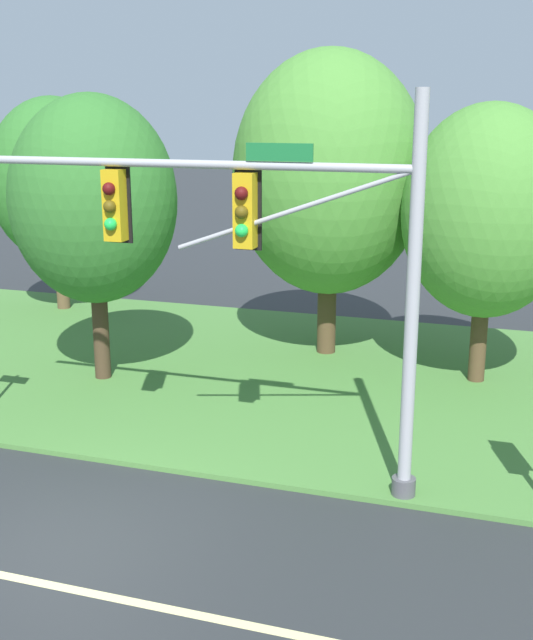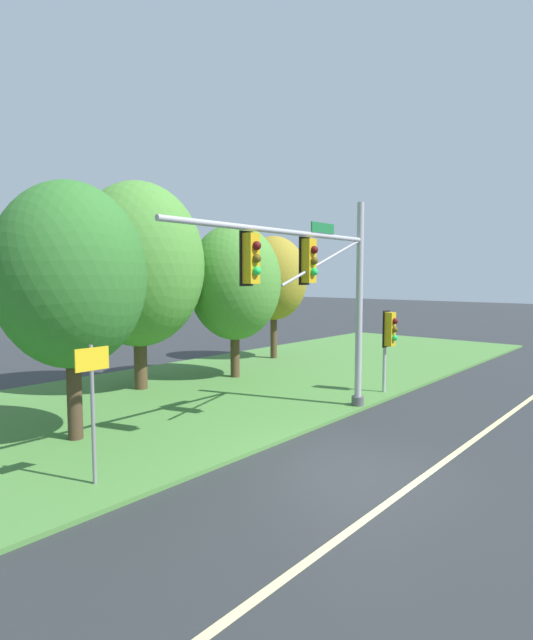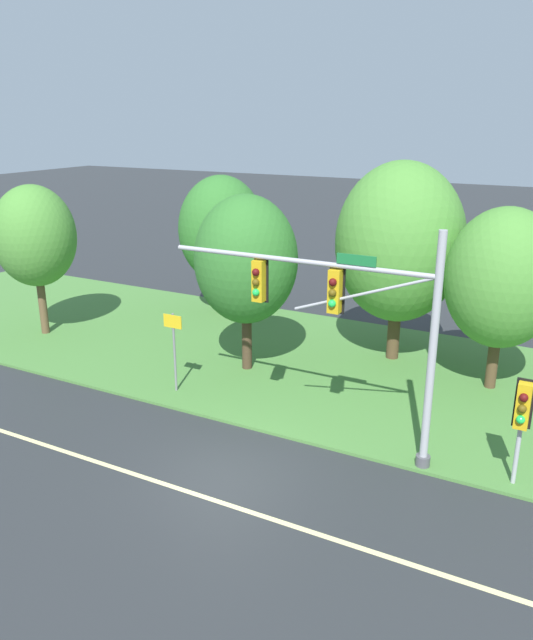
{
  "view_description": "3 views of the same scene",
  "coord_description": "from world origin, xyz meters",
  "px_view_note": "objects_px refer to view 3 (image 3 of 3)",
  "views": [
    {
      "loc": [
        6.29,
        -9.54,
        6.39
      ],
      "look_at": [
        1.86,
        4.14,
        2.55
      ],
      "focal_mm": 45.0,
      "sensor_mm": 36.0,
      "label": 1
    },
    {
      "loc": [
        -9.42,
        -5.42,
        4.29
      ],
      "look_at": [
        0.99,
        3.54,
        3.11
      ],
      "focal_mm": 28.0,
      "sensor_mm": 36.0,
      "label": 2
    },
    {
      "loc": [
        7.99,
        -12.61,
        9.35
      ],
      "look_at": [
        -0.6,
        3.55,
        3.3
      ],
      "focal_mm": 35.0,
      "sensor_mm": 36.0,
      "label": 3
    }
  ],
  "objects_px": {
    "route_sign_post": "(174,342)",
    "tree_mid_verge": "(400,243)",
    "tree_left_of_mast": "(222,230)",
    "tree_tall_centre": "(503,279)",
    "traffic_signal_mast": "(351,314)",
    "tree_behind_signpost": "(246,260)",
    "pedestrian_signal_near_kerb": "(522,412)",
    "tree_nearest_road": "(35,236)"
  },
  "relations": [
    {
      "from": "route_sign_post",
      "to": "tree_tall_centre",
      "type": "height_order",
      "value": "tree_tall_centre"
    },
    {
      "from": "route_sign_post",
      "to": "tree_behind_signpost",
      "type": "bearing_deg",
      "value": 68.23
    },
    {
      "from": "traffic_signal_mast",
      "to": "tree_behind_signpost",
      "type": "bearing_deg",
      "value": 145.16
    },
    {
      "from": "tree_behind_signpost",
      "to": "tree_mid_verge",
      "type": "relative_size",
      "value": 0.86
    },
    {
      "from": "tree_left_of_mast",
      "to": "tree_tall_centre",
      "type": "relative_size",
      "value": 1.03
    },
    {
      "from": "route_sign_post",
      "to": "tree_left_of_mast",
      "type": "bearing_deg",
      "value": 111.48
    },
    {
      "from": "traffic_signal_mast",
      "to": "tree_nearest_road",
      "type": "bearing_deg",
      "value": 168.54
    },
    {
      "from": "tree_left_of_mast",
      "to": "tree_mid_verge",
      "type": "bearing_deg",
      "value": -12.5
    },
    {
      "from": "pedestrian_signal_near_kerb",
      "to": "tree_behind_signpost",
      "type": "distance_m",
      "value": 10.96
    },
    {
      "from": "tree_nearest_road",
      "to": "tree_mid_verge",
      "type": "distance_m",
      "value": 15.18
    },
    {
      "from": "route_sign_post",
      "to": "tree_left_of_mast",
      "type": "relative_size",
      "value": 0.43
    },
    {
      "from": "route_sign_post",
      "to": "tree_behind_signpost",
      "type": "height_order",
      "value": "tree_behind_signpost"
    },
    {
      "from": "tree_nearest_road",
      "to": "tree_tall_centre",
      "type": "height_order",
      "value": "tree_nearest_road"
    },
    {
      "from": "tree_mid_verge",
      "to": "tree_tall_centre",
      "type": "bearing_deg",
      "value": -15.84
    },
    {
      "from": "tree_nearest_road",
      "to": "tree_behind_signpost",
      "type": "distance_m",
      "value": 9.97
    },
    {
      "from": "traffic_signal_mast",
      "to": "tree_tall_centre",
      "type": "distance_m",
      "value": 7.05
    },
    {
      "from": "tree_mid_verge",
      "to": "tree_tall_centre",
      "type": "height_order",
      "value": "tree_mid_verge"
    },
    {
      "from": "pedestrian_signal_near_kerb",
      "to": "route_sign_post",
      "type": "relative_size",
      "value": 1.05
    },
    {
      "from": "tree_left_of_mast",
      "to": "tree_tall_centre",
      "type": "distance_m",
      "value": 13.5
    },
    {
      "from": "tree_mid_verge",
      "to": "tree_left_of_mast",
      "type": "bearing_deg",
      "value": 167.5
    },
    {
      "from": "pedestrian_signal_near_kerb",
      "to": "tree_nearest_road",
      "type": "height_order",
      "value": "tree_nearest_road"
    },
    {
      "from": "pedestrian_signal_near_kerb",
      "to": "tree_tall_centre",
      "type": "height_order",
      "value": "tree_tall_centre"
    },
    {
      "from": "traffic_signal_mast",
      "to": "tree_left_of_mast",
      "type": "distance_m",
      "value": 13.86
    },
    {
      "from": "tree_mid_verge",
      "to": "route_sign_post",
      "type": "bearing_deg",
      "value": -131.11
    },
    {
      "from": "route_sign_post",
      "to": "tree_tall_centre",
      "type": "bearing_deg",
      "value": 29.56
    },
    {
      "from": "tree_left_of_mast",
      "to": "tree_behind_signpost",
      "type": "bearing_deg",
      "value": -51.08
    },
    {
      "from": "route_sign_post",
      "to": "tree_behind_signpost",
      "type": "relative_size",
      "value": 0.43
    },
    {
      "from": "tree_behind_signpost",
      "to": "tree_tall_centre",
      "type": "distance_m",
      "value": 8.9
    },
    {
      "from": "route_sign_post",
      "to": "tree_mid_verge",
      "type": "height_order",
      "value": "tree_mid_verge"
    },
    {
      "from": "pedestrian_signal_near_kerb",
      "to": "route_sign_post",
      "type": "bearing_deg",
      "value": 176.23
    },
    {
      "from": "pedestrian_signal_near_kerb",
      "to": "tree_tall_centre",
      "type": "distance_m",
      "value": 6.7
    },
    {
      "from": "pedestrian_signal_near_kerb",
      "to": "route_sign_post",
      "type": "height_order",
      "value": "pedestrian_signal_near_kerb"
    },
    {
      "from": "traffic_signal_mast",
      "to": "tree_left_of_mast",
      "type": "relative_size",
      "value": 1.23
    },
    {
      "from": "tree_behind_signpost",
      "to": "tree_tall_centre",
      "type": "height_order",
      "value": "tree_behind_signpost"
    },
    {
      "from": "route_sign_post",
      "to": "tree_mid_verge",
      "type": "relative_size",
      "value": 0.37
    },
    {
      "from": "traffic_signal_mast",
      "to": "pedestrian_signal_near_kerb",
      "type": "bearing_deg",
      "value": 1.31
    },
    {
      "from": "traffic_signal_mast",
      "to": "tree_mid_verge",
      "type": "relative_size",
      "value": 1.06
    },
    {
      "from": "route_sign_post",
      "to": "tree_nearest_road",
      "type": "height_order",
      "value": "tree_nearest_road"
    },
    {
      "from": "traffic_signal_mast",
      "to": "tree_nearest_road",
      "type": "relative_size",
      "value": 1.25
    },
    {
      "from": "tree_left_of_mast",
      "to": "tree_behind_signpost",
      "type": "height_order",
      "value": "tree_left_of_mast"
    },
    {
      "from": "traffic_signal_mast",
      "to": "tree_tall_centre",
      "type": "relative_size",
      "value": 1.27
    },
    {
      "from": "tree_left_of_mast",
      "to": "tree_mid_verge",
      "type": "height_order",
      "value": "tree_mid_verge"
    }
  ]
}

